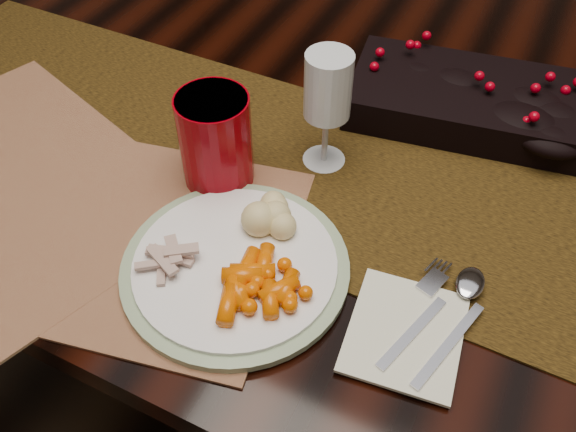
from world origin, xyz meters
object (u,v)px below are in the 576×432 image
at_px(napkin, 405,333).
at_px(red_cup, 216,140).
at_px(dinner_plate, 235,266).
at_px(wine_glass, 327,112).
at_px(placemat_main, 114,231).
at_px(turkey_shreds, 170,261).
at_px(baby_carrots, 259,288).
at_px(mashed_potatoes, 277,212).
at_px(centerpiece, 472,97).
at_px(dining_table, 355,278).

relative_size(napkin, red_cup, 1.08).
bearing_deg(dinner_plate, wine_glass, 86.04).
relative_size(placemat_main, turkey_shreds, 5.68).
xyz_separation_m(baby_carrots, mashed_potatoes, (-0.03, 0.10, 0.01)).
height_order(turkey_shreds, red_cup, red_cup).
bearing_deg(placemat_main, centerpiece, 40.15).
height_order(dinner_plate, wine_glass, wine_glass).
distance_m(mashed_potatoes, wine_glass, 0.15).
xyz_separation_m(placemat_main, red_cup, (0.07, 0.14, 0.06)).
bearing_deg(centerpiece, baby_carrots, -106.00).
height_order(dining_table, turkey_shreds, turkey_shreds).
xyz_separation_m(centerpiece, turkey_shreds, (-0.23, -0.43, -0.01)).
xyz_separation_m(dinner_plate, baby_carrots, (0.05, -0.03, 0.02)).
bearing_deg(baby_carrots, dinner_plate, 150.58).
bearing_deg(mashed_potatoes, centerpiece, 65.42).
xyz_separation_m(centerpiece, wine_glass, (-0.15, -0.18, 0.05)).
distance_m(turkey_shreds, wine_glass, 0.27).
bearing_deg(dinner_plate, napkin, 1.28).
bearing_deg(napkin, red_cup, 151.29).
distance_m(centerpiece, mashed_potatoes, 0.36).
bearing_deg(placemat_main, baby_carrots, -14.76).
height_order(baby_carrots, mashed_potatoes, mashed_potatoes).
bearing_deg(dinner_plate, placemat_main, -175.98).
relative_size(dining_table, centerpiece, 5.27).
relative_size(dining_table, wine_glass, 10.83).
height_order(dining_table, mashed_potatoes, mashed_potatoes).
xyz_separation_m(baby_carrots, napkin, (0.16, 0.03, -0.02)).
bearing_deg(red_cup, dining_table, 53.27).
xyz_separation_m(baby_carrots, turkey_shreds, (-0.11, -0.01, -0.00)).
distance_m(dinner_plate, wine_glass, 0.23).
bearing_deg(napkin, dinner_plate, 174.79).
bearing_deg(dining_table, napkin, -64.73).
distance_m(dining_table, dinner_plate, 0.51).
bearing_deg(wine_glass, baby_carrots, -82.99).
height_order(dining_table, baby_carrots, baby_carrots).
bearing_deg(dinner_plate, turkey_shreds, -149.19).
relative_size(centerpiece, baby_carrots, 3.39).
bearing_deg(placemat_main, turkey_shreds, -24.87).
distance_m(dining_table, centerpiece, 0.43).
xyz_separation_m(dining_table, napkin, (0.15, -0.32, 0.38)).
relative_size(baby_carrots, turkey_shreds, 1.33).
relative_size(dining_table, placemat_main, 4.18).
bearing_deg(baby_carrots, wine_glass, 97.01).
height_order(baby_carrots, wine_glass, wine_glass).
bearing_deg(wine_glass, dinner_plate, -93.96).
relative_size(centerpiece, mashed_potatoes, 4.53).
distance_m(dinner_plate, baby_carrots, 0.05).
bearing_deg(baby_carrots, napkin, 10.76).
xyz_separation_m(baby_carrots, red_cup, (-0.14, 0.15, 0.04)).
xyz_separation_m(centerpiece, napkin, (0.04, -0.39, -0.03)).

